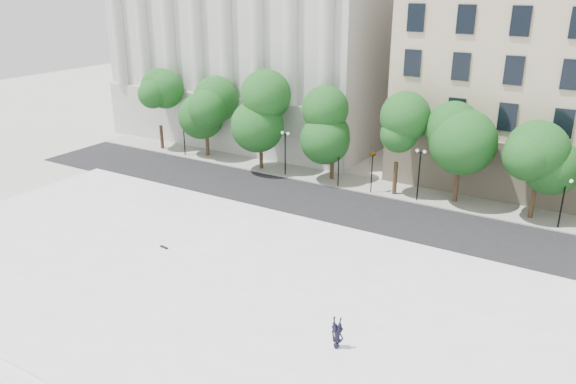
# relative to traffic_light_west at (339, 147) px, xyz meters

# --- Properties ---
(ground) EXTENTS (160.00, 160.00, 0.00)m
(ground) POSITION_rel_traffic_light_west_xyz_m (0.70, -22.30, -3.70)
(ground) COLOR beige
(ground) RESTS_ON ground
(plaza) EXTENTS (44.00, 22.00, 0.45)m
(plaza) POSITION_rel_traffic_light_west_xyz_m (0.70, -19.30, -3.47)
(plaza) COLOR white
(plaza) RESTS_ON ground
(street) EXTENTS (60.00, 8.00, 0.02)m
(street) POSITION_rel_traffic_light_west_xyz_m (0.70, -4.30, -3.69)
(street) COLOR black
(street) RESTS_ON ground
(far_sidewalk) EXTENTS (60.00, 4.00, 0.12)m
(far_sidewalk) POSITION_rel_traffic_light_west_xyz_m (0.70, 1.70, -3.64)
(far_sidewalk) COLOR #98968C
(far_sidewalk) RESTS_ON ground
(building_west) EXTENTS (31.50, 27.65, 25.60)m
(building_west) POSITION_rel_traffic_light_west_xyz_m (-16.30, 16.27, 9.19)
(building_west) COLOR #B6B6B2
(building_west) RESTS_ON ground
(traffic_light_west) EXTENTS (0.69, 1.77, 4.20)m
(traffic_light_west) POSITION_rel_traffic_light_west_xyz_m (0.00, 0.00, 0.00)
(traffic_light_west) COLOR black
(traffic_light_west) RESTS_ON ground
(traffic_light_east) EXTENTS (0.85, 1.84, 4.22)m
(traffic_light_east) POSITION_rel_traffic_light_west_xyz_m (3.13, 0.00, 0.03)
(traffic_light_east) COLOR black
(traffic_light_east) RESTS_ON ground
(person_lying) EXTENTS (0.88, 1.77, 0.46)m
(person_lying) POSITION_rel_traffic_light_west_xyz_m (10.56, -21.45, -3.02)
(person_lying) COLOR black
(person_lying) RESTS_ON plaza
(skateboard) EXTENTS (0.71, 0.28, 0.07)m
(skateboard) POSITION_rel_traffic_light_west_xyz_m (-4.14, -17.63, -3.21)
(skateboard) COLOR black
(skateboard) RESTS_ON plaza
(street_trees) EXTENTS (48.10, 5.34, 8.08)m
(street_trees) POSITION_rel_traffic_light_west_xyz_m (2.62, 1.21, 1.52)
(street_trees) COLOR #382619
(street_trees) RESTS_ON ground
(lamp_posts) EXTENTS (36.53, 0.28, 4.47)m
(lamp_posts) POSITION_rel_traffic_light_west_xyz_m (0.18, 0.30, -0.76)
(lamp_posts) COLOR black
(lamp_posts) RESTS_ON ground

